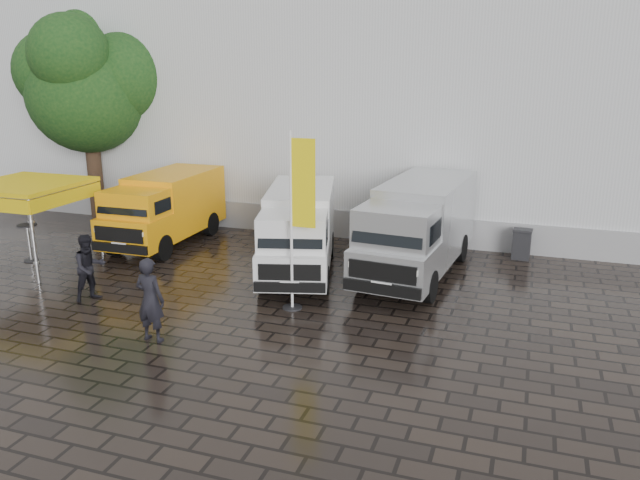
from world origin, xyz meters
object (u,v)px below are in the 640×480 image
at_px(person_front, 150,300).
at_px(van_yellow, 165,210).
at_px(canopy_tent, 25,188).
at_px(van_silver, 417,231).
at_px(van_white, 299,233).
at_px(person_tent, 89,268).
at_px(cocktail_table, 29,243).
at_px(flagpole, 298,214).
at_px(wheelie_bin, 522,244).

bearing_deg(person_front, van_yellow, -55.67).
bearing_deg(canopy_tent, van_yellow, 50.40).
relative_size(van_yellow, van_silver, 0.83).
relative_size(van_white, person_front, 2.88).
bearing_deg(van_yellow, canopy_tent, -130.33).
relative_size(van_white, person_tent, 3.15).
bearing_deg(van_white, person_front, -120.48).
bearing_deg(canopy_tent, cocktail_table, 145.24).
bearing_deg(cocktail_table, canopy_tent, -34.76).
xyz_separation_m(van_white, flagpole, (1.02, -2.74, 1.27)).
xyz_separation_m(van_yellow, canopy_tent, (-2.71, -3.27, 1.21)).
bearing_deg(person_tent, van_silver, -31.24).
bearing_deg(flagpole, van_silver, 57.36).
xyz_separation_m(van_yellow, cocktail_table, (-3.04, -3.04, -0.60)).
distance_m(van_white, person_front, 5.72).
bearing_deg(cocktail_table, wheelie_bin, 19.84).
bearing_deg(cocktail_table, flagpole, -6.16).
bearing_deg(van_yellow, flagpole, -32.99).
xyz_separation_m(van_white, wheelie_bin, (6.24, 3.59, -0.73)).
relative_size(cocktail_table, person_tent, 0.67).
height_order(van_silver, canopy_tent, van_silver).
xyz_separation_m(van_silver, canopy_tent, (-11.47, -2.83, 1.06)).
relative_size(flagpole, cocktail_table, 3.81).
bearing_deg(flagpole, van_white, 110.46).
relative_size(van_yellow, van_white, 0.92).
xyz_separation_m(flagpole, person_tent, (-5.42, -1.15, -1.60)).
bearing_deg(flagpole, cocktail_table, 173.84).
bearing_deg(person_tent, cocktail_table, 88.90).
xyz_separation_m(flagpole, wheelie_bin, (5.22, 6.33, -2.01)).
height_order(wheelie_bin, person_tent, person_tent).
height_order(canopy_tent, person_front, canopy_tent).
bearing_deg(person_tent, person_front, -92.09).
height_order(van_white, person_front, van_white).
bearing_deg(van_silver, wheelie_bin, 48.37).
bearing_deg(cocktail_table, van_white, 11.44).
height_order(van_yellow, wheelie_bin, van_yellow).
distance_m(canopy_tent, person_front, 7.71).
relative_size(van_white, cocktail_table, 4.74).
bearing_deg(canopy_tent, person_tent, -27.56).
distance_m(canopy_tent, person_tent, 4.47).
bearing_deg(flagpole, canopy_tent, 175.05).
relative_size(canopy_tent, person_tent, 1.71).
bearing_deg(wheelie_bin, flagpole, -126.52).
bearing_deg(van_white, person_tent, -154.33).
bearing_deg(van_yellow, person_tent, -79.69).
bearing_deg(wheelie_bin, person_front, -127.13).
relative_size(van_silver, person_tent, 3.49).
relative_size(flagpole, person_tent, 2.54).
relative_size(van_white, van_silver, 0.90).
xyz_separation_m(flagpole, cocktail_table, (-9.48, 1.02, -1.90)).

